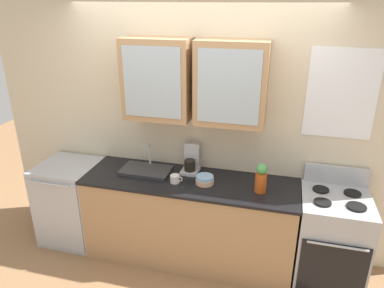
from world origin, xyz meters
TOP-DOWN VIEW (x-y plane):
  - ground_plane at (0.00, 0.00)m, footprint 10.00×10.00m
  - back_wall_unit at (0.00, 0.33)m, footprint 4.38×0.42m
  - counter at (0.00, 0.00)m, footprint 2.09×0.65m
  - stove_range at (1.35, -0.00)m, footprint 0.60×0.66m
  - sink_faucet at (-0.47, 0.07)m, footprint 0.50×0.30m
  - bowl_stack at (0.16, -0.02)m, footprint 0.17×0.17m
  - vase at (0.68, -0.05)m, footprint 0.10×0.10m
  - cup_near_sink at (-0.12, -0.08)m, footprint 0.12×0.09m
  - dishwasher at (-1.34, -0.00)m, footprint 0.60×0.63m
  - coffee_maker at (-0.03, 0.20)m, footprint 0.17×0.20m

SIDE VIEW (x-z plane):
  - ground_plane at x=0.00m, z-range 0.00..0.00m
  - dishwasher at x=-1.34m, z-range 0.00..0.90m
  - counter at x=0.00m, z-range 0.00..0.90m
  - stove_range at x=1.35m, z-range -0.08..1.00m
  - sink_faucet at x=-0.47m, z-range 0.79..1.06m
  - cup_near_sink at x=-0.12m, z-range 0.90..0.98m
  - bowl_stack at x=0.16m, z-range 0.90..0.98m
  - coffee_maker at x=-0.03m, z-range 0.86..1.15m
  - vase at x=0.68m, z-range 0.90..1.18m
  - back_wall_unit at x=0.00m, z-range 0.08..2.91m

